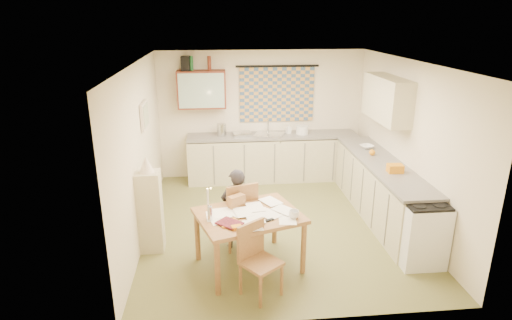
{
  "coord_description": "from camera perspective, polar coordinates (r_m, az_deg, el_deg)",
  "views": [
    {
      "loc": [
        -0.93,
        -5.99,
        3.12
      ],
      "look_at": [
        -0.31,
        0.2,
        1.01
      ],
      "focal_mm": 30.0,
      "sensor_mm": 36.0,
      "label": 1
    }
  ],
  "objects": [
    {
      "name": "kettle",
      "position": [
        8.21,
        -4.61,
        4.03
      ],
      "size": [
        0.22,
        0.22,
        0.24
      ],
      "primitive_type": "cylinder",
      "rotation": [
        0.0,
        0.0,
        -0.3
      ],
      "color": "silver",
      "rests_on": "counter_back"
    },
    {
      "name": "chair_far",
      "position": [
        6.11,
        -2.39,
        -8.7
      ],
      "size": [
        0.56,
        0.56,
        0.99
      ],
      "rotation": [
        0.0,
        0.0,
        3.45
      ],
      "color": "brown",
      "rests_on": "floor"
    },
    {
      "name": "orange_bag",
      "position": [
        6.62,
        18.06,
        -1.07
      ],
      "size": [
        0.23,
        0.17,
        0.12
      ],
      "primitive_type": "cube",
      "rotation": [
        0.0,
        0.0,
        -0.06
      ],
      "color": "orange",
      "rests_on": "counter_right"
    },
    {
      "name": "dining_table",
      "position": [
        5.59,
        -0.94,
        -10.61
      ],
      "size": [
        1.48,
        1.29,
        0.75
      ],
      "rotation": [
        0.0,
        0.0,
        0.31
      ],
      "color": "brown",
      "rests_on": "floor"
    },
    {
      "name": "wall_right",
      "position": [
        6.93,
        19.65,
        1.99
      ],
      "size": [
        0.02,
        4.5,
        2.5
      ],
      "primitive_type": "cube",
      "color": "beige",
      "rests_on": "floor"
    },
    {
      "name": "mixing_bowl",
      "position": [
        8.39,
        6.18,
        4.02
      ],
      "size": [
        0.27,
        0.27,
        0.16
      ],
      "primitive_type": "cylinder",
      "rotation": [
        0.0,
        0.0,
        -0.14
      ],
      "color": "white",
      "rests_on": "counter_back"
    },
    {
      "name": "bottle_green",
      "position": [
        8.13,
        -8.62,
        12.62
      ],
      "size": [
        0.07,
        0.07,
        0.26
      ],
      "primitive_type": "cylinder",
      "rotation": [
        0.0,
        0.0,
        -0.01
      ],
      "color": "#195926",
      "rests_on": "wall_cabinet"
    },
    {
      "name": "orange_box",
      "position": [
        5.06,
        -2.6,
        -8.96
      ],
      "size": [
        0.14,
        0.11,
        0.04
      ],
      "primitive_type": "cube",
      "rotation": [
        0.0,
        0.0,
        0.25
      ],
      "color": "orange",
      "rests_on": "dining_table"
    },
    {
      "name": "speaker",
      "position": [
        8.13,
        -9.34,
        12.59
      ],
      "size": [
        0.18,
        0.21,
        0.26
      ],
      "primitive_type": "cube",
      "rotation": [
        0.0,
        0.0,
        -0.09
      ],
      "color": "black",
      "rests_on": "wall_cabinet"
    },
    {
      "name": "upper_cabinet_right",
      "position": [
        7.21,
        17.05,
        7.8
      ],
      "size": [
        0.34,
        1.3,
        0.7
      ],
      "primitive_type": "cube",
      "color": "#B9B089",
      "rests_on": "wall_right"
    },
    {
      "name": "framed_print",
      "position": [
        6.63,
        -14.67,
        5.78
      ],
      "size": [
        0.04,
        0.5,
        0.4
      ],
      "primitive_type": "cube",
      "color": "beige",
      "rests_on": "wall_left"
    },
    {
      "name": "soap_bottle",
      "position": [
        8.39,
        4.37,
        4.15
      ],
      "size": [
        0.14,
        0.14,
        0.18
      ],
      "primitive_type": "imported",
      "rotation": [
        0.0,
        0.0,
        0.39
      ],
      "color": "white",
      "rests_on": "counter_back"
    },
    {
      "name": "counter_right",
      "position": [
        7.2,
        16.21,
        -3.79
      ],
      "size": [
        0.62,
        2.95,
        0.92
      ],
      "color": "#B9B089",
      "rests_on": "floor"
    },
    {
      "name": "chair_near",
      "position": [
        5.13,
        0.55,
        -14.95
      ],
      "size": [
        0.55,
        0.55,
        0.87
      ],
      "rotation": [
        0.0,
        0.0,
        0.65
      ],
      "color": "brown",
      "rests_on": "floor"
    },
    {
      "name": "floor",
      "position": [
        6.82,
        2.79,
        -8.56
      ],
      "size": [
        4.0,
        4.5,
        0.02
      ],
      "primitive_type": "cube",
      "color": "brown",
      "rests_on": "ground"
    },
    {
      "name": "eyeglasses",
      "position": [
        5.24,
        1.71,
        -8.04
      ],
      "size": [
        0.14,
        0.1,
        0.02
      ],
      "primitive_type": "cube",
      "rotation": [
        0.0,
        0.0,
        0.48
      ],
      "color": "black",
      "rests_on": "dining_table"
    },
    {
      "name": "candle",
      "position": [
        5.2,
        -6.46,
        -4.93
      ],
      "size": [
        0.03,
        0.03,
        0.22
      ],
      "primitive_type": "cylinder",
      "rotation": [
        0.0,
        0.0,
        0.38
      ],
      "color": "white",
      "rests_on": "dining_table"
    },
    {
      "name": "candle_flame",
      "position": [
        5.13,
        -6.06,
        -3.77
      ],
      "size": [
        0.02,
        0.02,
        0.02
      ],
      "primitive_type": "sphere",
      "color": "#FFCC66",
      "rests_on": "dining_table"
    },
    {
      "name": "print_canvas",
      "position": [
        6.63,
        -14.46,
        5.79
      ],
      "size": [
        0.01,
        0.42,
        0.32
      ],
      "primitive_type": "cube",
      "color": "beige",
      "rests_on": "wall_left"
    },
    {
      "name": "fruit_orange",
      "position": [
        7.31,
        15.23,
        0.99
      ],
      "size": [
        0.1,
        0.1,
        0.1
      ],
      "primitive_type": "sphere",
      "color": "orange",
      "rests_on": "counter_right"
    },
    {
      "name": "wall_cabinet",
      "position": [
        8.18,
        -7.27,
        9.33
      ],
      "size": [
        0.9,
        0.34,
        0.7
      ],
      "primitive_type": "cube",
      "color": "#572013",
      "rests_on": "wall_back"
    },
    {
      "name": "sink",
      "position": [
        8.32,
        1.77,
        3.13
      ],
      "size": [
        0.67,
        0.61,
        0.1
      ],
      "primitive_type": "cube",
      "rotation": [
        0.0,
        0.0,
        -0.35
      ],
      "color": "silver",
      "rests_on": "counter_back"
    },
    {
      "name": "dish_rack",
      "position": [
        8.25,
        -1.87,
        3.5
      ],
      "size": [
        0.37,
        0.33,
        0.06
      ],
      "primitive_type": "cube",
      "rotation": [
        0.0,
        0.0,
        0.08
      ],
      "color": "silver",
      "rests_on": "counter_back"
    },
    {
      "name": "candle_holder",
      "position": [
        5.26,
        -6.16,
        -7.07
      ],
      "size": [
        0.08,
        0.08,
        0.18
      ],
      "primitive_type": "cylinder",
      "rotation": [
        0.0,
        0.0,
        0.58
      ],
      "color": "silver",
      "rests_on": "dining_table"
    },
    {
      "name": "bowl",
      "position": [
        7.69,
        14.55,
        1.74
      ],
      "size": [
        0.34,
        0.34,
        0.06
      ],
      "primitive_type": "imported",
      "rotation": [
        0.0,
        0.0,
        0.27
      ],
      "color": "white",
      "rests_on": "counter_right"
    },
    {
      "name": "window_blind",
      "position": [
        8.43,
        2.8,
        8.7
      ],
      "size": [
        1.45,
        0.03,
        1.05
      ],
      "primitive_type": "cube",
      "color": "#38567C",
      "rests_on": "wall_back"
    },
    {
      "name": "wall_front",
      "position": [
        4.28,
        7.49,
        -7.34
      ],
      "size": [
        4.0,
        0.02,
        2.5
      ],
      "primitive_type": "cube",
      "color": "beige",
      "rests_on": "floor"
    },
    {
      "name": "ceiling",
      "position": [
        6.09,
        3.18,
        12.99
      ],
      "size": [
        4.0,
        4.5,
        0.02
      ],
      "primitive_type": "cube",
      "color": "white",
      "rests_on": "floor"
    },
    {
      "name": "curtain_rod",
      "position": [
        8.34,
        2.88,
        12.4
      ],
      "size": [
        1.6,
        0.04,
        0.04
      ],
      "primitive_type": "cylinder",
      "rotation": [
        0.0,
        1.57,
        0.0
      ],
      "color": "black",
      "rests_on": "wall_back"
    },
    {
      "name": "wall_back",
      "position": [
        8.51,
        0.71,
        6.07
      ],
      "size": [
        4.0,
        0.02,
        2.5
      ],
      "primitive_type": "cube",
      "color": "beige",
      "rests_on": "floor"
    },
    {
      "name": "shelf_stand",
      "position": [
        6.05,
        -13.91,
        -6.7
      ],
      "size": [
        0.32,
        0.3,
        1.15
      ],
      "primitive_type": "cube",
      "color": "#B9B089",
      "rests_on": "floor"
    },
    {
      "name": "book",
      "position": [
        5.18,
        -4.58,
        -8.42
      ],
      "size": [
        0.17,
        0.23,
        0.02
      ],
      "primitive_type": "imported",
      "rotation": [
        0.0,
        0.0,
        0.0
      ],
      "color": "orange",
      "rests_on": "dining_table"
    },
    {
      "name": "bottle_brown",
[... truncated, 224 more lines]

